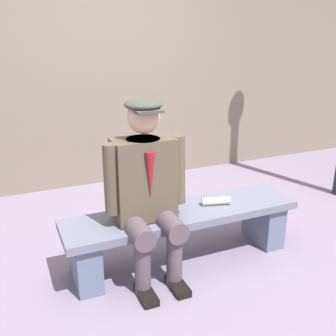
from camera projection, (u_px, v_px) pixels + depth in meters
ground_plane at (182, 260)px, 3.04m from camera, size 30.00×30.00×0.00m
bench at (183, 227)px, 2.95m from camera, size 1.78×0.43×0.42m
seated_man at (147, 186)px, 2.65m from camera, size 0.59×0.56×1.27m
rolled_magazine at (216, 201)px, 2.99m from camera, size 0.22×0.11×0.06m
stadium_wall at (107, 77)px, 4.37m from camera, size 12.00×0.24×2.38m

